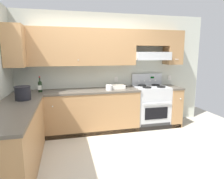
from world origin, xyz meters
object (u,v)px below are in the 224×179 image
at_px(paper_towel_roll, 109,87).
at_px(bucket, 23,93).
at_px(wine_bottle, 40,86).
at_px(bowl, 118,87).
at_px(stove, 151,106).

bearing_deg(paper_towel_roll, bucket, -160.46).
bearing_deg(wine_bottle, paper_towel_roll, -4.09).
xyz_separation_m(wine_bottle, paper_towel_roll, (1.39, -0.10, -0.07)).
xyz_separation_m(bowl, bucket, (-1.81, -0.71, 0.09)).
bearing_deg(stove, wine_bottle, -179.79).
bearing_deg(bowl, wine_bottle, -178.40).
xyz_separation_m(stove, bowl, (-0.79, 0.04, 0.46)).
bearing_deg(bowl, bucket, -158.68).
bearing_deg(wine_bottle, bowl, 1.60).
bearing_deg(paper_towel_roll, bowl, 32.59).
distance_m(bowl, paper_towel_roll, 0.27).
bearing_deg(wine_bottle, bucket, -106.64).
bearing_deg(stove, paper_towel_roll, -173.92).
relative_size(wine_bottle, bowl, 1.09).
distance_m(wine_bottle, paper_towel_roll, 1.39).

